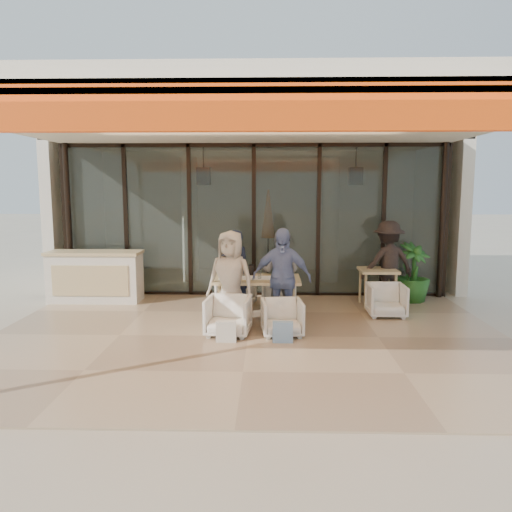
{
  "coord_description": "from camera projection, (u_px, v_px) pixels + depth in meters",
  "views": [
    {
      "loc": [
        0.32,
        -7.45,
        2.31
      ],
      "look_at": [
        0.1,
        0.9,
        1.15
      ],
      "focal_mm": 35.0,
      "sensor_mm": 36.0,
      "label": 1
    }
  ],
  "objects": [
    {
      "name": "potted_palm",
      "position": [
        413.0,
        273.0,
        9.98
      ],
      "size": [
        0.93,
        0.93,
        1.21
      ],
      "primitive_type": "imported",
      "rotation": [
        0.0,
        0.0,
        0.54
      ],
      "color": "#1E5919",
      "rests_on": "ground"
    },
    {
      "name": "dining_table",
      "position": [
        256.0,
        281.0,
        8.66
      ],
      "size": [
        1.5,
        0.9,
        0.93
      ],
      "color": "tan",
      "rests_on": "ground"
    },
    {
      "name": "chair_far_right",
      "position": [
        280.0,
        291.0,
        9.63
      ],
      "size": [
        0.67,
        0.64,
        0.62
      ],
      "primitive_type": "imported",
      "rotation": [
        0.0,
        0.0,
        3.01
      ],
      "color": "white",
      "rests_on": "ground"
    },
    {
      "name": "glass_storefront",
      "position": [
        254.0,
        221.0,
        10.45
      ],
      "size": [
        8.08,
        0.1,
        3.2
      ],
      "color": "#9EADA3",
      "rests_on": "ground"
    },
    {
      "name": "side_chair",
      "position": [
        386.0,
        299.0,
        8.88
      ],
      "size": [
        0.66,
        0.62,
        0.67
      ],
      "primitive_type": "imported",
      "rotation": [
        0.0,
        0.0,
        -0.02
      ],
      "color": "white",
      "rests_on": "ground"
    },
    {
      "name": "diner_cream",
      "position": [
        231.0,
        279.0,
        8.2
      ],
      "size": [
        0.9,
        0.71,
        1.61
      ],
      "primitive_type": "imported",
      "rotation": [
        0.0,
        0.0,
        -0.28
      ],
      "color": "beige",
      "rests_on": "ground"
    },
    {
      "name": "diner_grey",
      "position": [
        280.0,
        273.0,
        9.07
      ],
      "size": [
        0.9,
        0.81,
        1.53
      ],
      "primitive_type": "imported",
      "rotation": [
        0.0,
        0.0,
        2.77
      ],
      "color": "slate",
      "rests_on": "ground"
    },
    {
      "name": "standing_woman",
      "position": [
        388.0,
        263.0,
        9.76
      ],
      "size": [
        1.2,
        0.88,
        1.66
      ],
      "primitive_type": "imported",
      "rotation": [
        0.0,
        0.0,
        3.42
      ],
      "color": "black",
      "rests_on": "ground"
    },
    {
      "name": "ground",
      "position": [
        248.0,
        338.0,
        7.7
      ],
      "size": [
        70.0,
        70.0,
        0.0
      ],
      "primitive_type": "plane",
      "color": "#C6B293",
      "rests_on": "ground"
    },
    {
      "name": "chair_far_left",
      "position": [
        236.0,
        291.0,
        9.65
      ],
      "size": [
        0.79,
        0.77,
        0.64
      ],
      "primitive_type": "imported",
      "rotation": [
        0.0,
        0.0,
        2.76
      ],
      "color": "white",
      "rests_on": "ground"
    },
    {
      "name": "chair_near_left",
      "position": [
        228.0,
        314.0,
        7.77
      ],
      "size": [
        0.73,
        0.69,
        0.69
      ],
      "primitive_type": "imported",
      "rotation": [
        0.0,
        0.0,
        -0.1
      ],
      "color": "white",
      "rests_on": "ground"
    },
    {
      "name": "terrace_floor",
      "position": [
        248.0,
        337.0,
        7.7
      ],
      "size": [
        8.0,
        6.0,
        0.01
      ],
      "primitive_type": "cube",
      "color": "tan",
      "rests_on": "ground"
    },
    {
      "name": "interior_block",
      "position": [
        257.0,
        190.0,
        12.65
      ],
      "size": [
        9.05,
        3.62,
        3.52
      ],
      "color": "silver",
      "rests_on": "ground"
    },
    {
      "name": "tote_bag_blue",
      "position": [
        283.0,
        333.0,
        7.37
      ],
      "size": [
        0.3,
        0.1,
        0.34
      ],
      "primitive_type": "cube",
      "color": "#99BFD8",
      "rests_on": "ground"
    },
    {
      "name": "diner_navy",
      "position": [
        234.0,
        272.0,
        9.09
      ],
      "size": [
        0.65,
        0.52,
        1.54
      ],
      "primitive_type": "imported",
      "rotation": [
        0.0,
        0.0,
        3.44
      ],
      "color": "#171F34",
      "rests_on": "ground"
    },
    {
      "name": "host_counter",
      "position": [
        95.0,
        276.0,
        9.98
      ],
      "size": [
        1.85,
        0.65,
        1.04
      ],
      "color": "silver",
      "rests_on": "ground"
    },
    {
      "name": "terrace_structure",
      "position": [
        247.0,
        119.0,
        6.99
      ],
      "size": [
        8.0,
        6.0,
        3.4
      ],
      "color": "silver",
      "rests_on": "ground"
    },
    {
      "name": "side_table",
      "position": [
        378.0,
        275.0,
        9.58
      ],
      "size": [
        0.7,
        0.7,
        0.74
      ],
      "color": "tan",
      "rests_on": "ground"
    },
    {
      "name": "chair_near_right",
      "position": [
        282.0,
        316.0,
        7.75
      ],
      "size": [
        0.68,
        0.64,
        0.64
      ],
      "primitive_type": "imported",
      "rotation": [
        0.0,
        0.0,
        0.11
      ],
      "color": "white",
      "rests_on": "ground"
    },
    {
      "name": "diner_periwinkle",
      "position": [
        282.0,
        278.0,
        8.17
      ],
      "size": [
        1.01,
        0.51,
        1.65
      ],
      "primitive_type": "imported",
      "rotation": [
        0.0,
        0.0,
        -0.11
      ],
      "color": "#6778AD",
      "rests_on": "ground"
    },
    {
      "name": "tote_bag_cream",
      "position": [
        226.0,
        332.0,
        7.39
      ],
      "size": [
        0.3,
        0.1,
        0.34
      ],
      "primitive_type": "cube",
      "color": "silver",
      "rests_on": "ground"
    }
  ]
}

